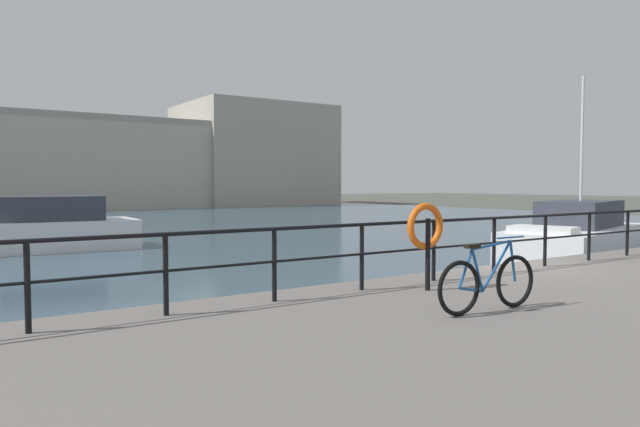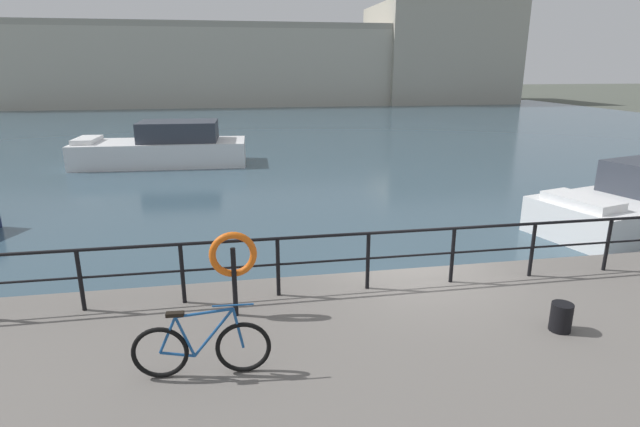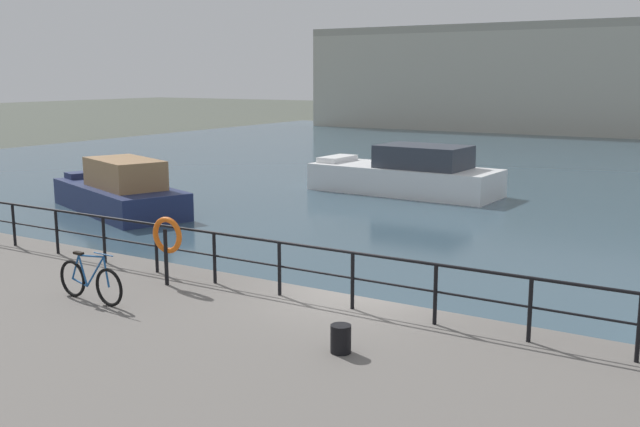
# 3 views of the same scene
# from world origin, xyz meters

# --- Properties ---
(ground_plane) EXTENTS (240.00, 240.00, 0.00)m
(ground_plane) POSITION_xyz_m (0.00, 0.00, 0.00)
(ground_plane) COLOR #4C5147
(water_basin) EXTENTS (80.00, 60.00, 0.01)m
(water_basin) POSITION_xyz_m (0.00, 30.20, 0.01)
(water_basin) COLOR #385160
(water_basin) RESTS_ON ground_plane
(moored_red_daysailer) EXTENTS (8.45, 3.34, 2.17)m
(moored_red_daysailer) POSITION_xyz_m (-6.82, 17.28, 0.87)
(moored_red_daysailer) COLOR white
(moored_red_daysailer) RESTS_ON water_basin
(moored_green_narrowboat) EXTENTS (7.45, 4.94, 2.08)m
(moored_green_narrowboat) POSITION_xyz_m (-14.25, 7.48, 0.80)
(moored_green_narrowboat) COLOR navy
(moored_green_narrowboat) RESTS_ON water_basin
(quay_railing) EXTENTS (22.53, 0.07, 1.08)m
(quay_railing) POSITION_xyz_m (-1.19, -0.75, 1.70)
(quay_railing) COLOR black
(quay_railing) RESTS_ON quay_promenade
(parked_bicycle) EXTENTS (1.77, 0.15, 0.98)m
(parked_bicycle) POSITION_xyz_m (-3.99, -2.93, 1.35)
(parked_bicycle) COLOR black
(parked_bicycle) RESTS_ON quay_promenade
(mooring_bollard) EXTENTS (0.32, 0.32, 0.44)m
(mooring_bollard) POSITION_xyz_m (1.30, -2.71, 1.18)
(mooring_bollard) COLOR black
(mooring_bollard) RESTS_ON quay_promenade
(life_ring_stand) EXTENTS (0.75, 0.16, 1.40)m
(life_ring_stand) POSITION_xyz_m (-3.55, -1.31, 1.94)
(life_ring_stand) COLOR black
(life_ring_stand) RESTS_ON quay_promenade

